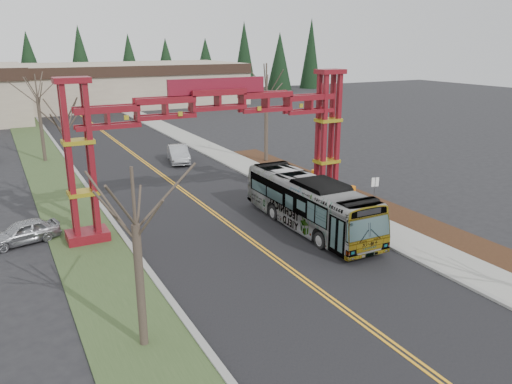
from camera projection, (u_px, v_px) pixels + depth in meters
road at (182, 190)px, 37.17m from camera, size 12.00×110.00×0.02m
lane_line_left at (181, 190)px, 37.11m from camera, size 0.12×100.00×0.01m
lane_line_right at (184, 189)px, 37.22m from camera, size 0.12×100.00×0.01m
curb_right at (255, 179)px, 39.90m from camera, size 0.30×110.00×0.15m
sidewalk_right at (271, 177)px, 40.55m from camera, size 2.60×110.00×0.14m
landscape_strip at (436, 231)px, 29.03m from camera, size 2.60×50.00×0.12m
grass_median at (69, 205)px, 33.58m from camera, size 4.00×110.00×0.08m
curb_left at (97, 201)px, 34.40m from camera, size 0.30×110.00×0.15m
gateway_arch at (218, 123)px, 29.52m from camera, size 18.20×1.60×8.90m
retail_building_east at (128, 84)px, 87.13m from camera, size 38.00×20.30×7.00m
conifer_treeline at (58, 65)px, 92.10m from camera, size 116.10×5.60×13.00m
transit_bus at (309, 203)px, 29.19m from camera, size 2.70×11.12×3.09m
silver_sedan at (178, 154)px, 45.49m from camera, size 2.59×4.96×1.55m
parked_car_near_a at (23, 232)px, 27.20m from camera, size 4.04×2.33×1.30m
bare_tree_median_near at (136, 226)px, 16.84m from camera, size 3.07×3.07×6.70m
bare_tree_median_mid at (64, 125)px, 30.26m from camera, size 3.09×3.09×7.86m
bare_tree_median_far at (37, 98)px, 44.36m from camera, size 3.08×3.08×7.90m
bare_tree_right_far at (266, 90)px, 44.11m from camera, size 3.47×3.47×8.82m
street_sign at (375, 187)px, 32.39m from camera, size 0.49×0.17×2.18m
barrel_south at (351, 194)px, 34.43m from camera, size 0.58×0.58×1.07m
barrel_mid at (314, 184)px, 36.80m from camera, size 0.56×0.56×1.04m
barrel_north at (315, 176)px, 39.02m from camera, size 0.55×0.55×1.02m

